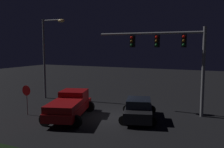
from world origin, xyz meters
name	(u,v)px	position (x,y,z in m)	size (l,w,h in m)	color
ground_plane	(112,116)	(0.00, 0.00, 0.00)	(80.00, 80.00, 0.00)	black
pickup_truck	(70,104)	(-2.61, -1.46, 1.00)	(3.93, 5.75, 1.80)	maroon
car_sedan	(139,109)	(2.02, 0.14, 0.74)	(3.26, 4.73, 1.51)	black
traffic_signal_gantry	(170,49)	(3.53, 2.75, 4.90)	(8.32, 0.56, 6.50)	slate
street_lamp_left	(48,49)	(-8.20, 3.14, 4.90)	(2.59, 0.44, 7.72)	slate
stop_sign	(27,94)	(-5.90, -2.27, 1.56)	(0.76, 0.08, 2.23)	slate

